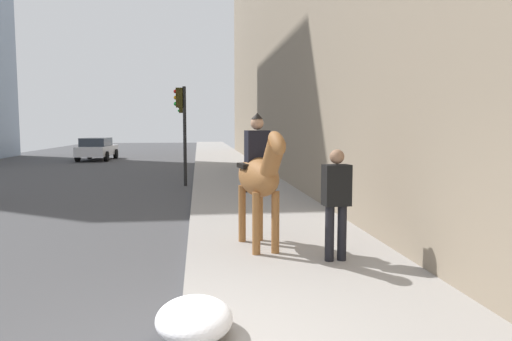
# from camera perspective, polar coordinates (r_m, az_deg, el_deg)

# --- Properties ---
(mounted_horse_near) EXTENTS (2.14, 0.79, 2.27)m
(mounted_horse_near) POSITION_cam_1_polar(r_m,az_deg,el_deg) (7.87, 0.40, -0.46)
(mounted_horse_near) COLOR brown
(mounted_horse_near) RESTS_ON sidewalk_slab
(pedestrian_greeting) EXTENTS (0.29, 0.42, 1.70)m
(pedestrian_greeting) POSITION_cam_1_polar(r_m,az_deg,el_deg) (7.26, 9.63, -3.18)
(pedestrian_greeting) COLOR black
(pedestrian_greeting) RESTS_ON sidewalk_slab
(car_near_lane) EXTENTS (4.63, 2.05, 1.44)m
(car_near_lane) POSITION_cam_1_polar(r_m,az_deg,el_deg) (32.15, -18.56, 2.54)
(car_near_lane) COLOR silver
(car_near_lane) RESTS_ON ground
(traffic_light_near_curb) EXTENTS (0.20, 0.44, 3.59)m
(traffic_light_near_curb) POSITION_cam_1_polar(r_m,az_deg,el_deg) (17.36, -8.88, 6.10)
(traffic_light_near_curb) COLOR black
(traffic_light_near_curb) RESTS_ON ground
(traffic_light_far_curb) EXTENTS (0.20, 0.44, 3.70)m
(traffic_light_far_curb) POSITION_cam_1_polar(r_m,az_deg,el_deg) (28.30, -8.79, 5.92)
(traffic_light_far_curb) COLOR black
(traffic_light_far_curb) RESTS_ON ground
(snow_pile_near) EXTENTS (0.98, 0.76, 0.34)m
(snow_pile_near) POSITION_cam_1_polar(r_m,az_deg,el_deg) (4.89, -7.44, -17.23)
(snow_pile_near) COLOR white
(snow_pile_near) RESTS_ON sidewalk_slab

